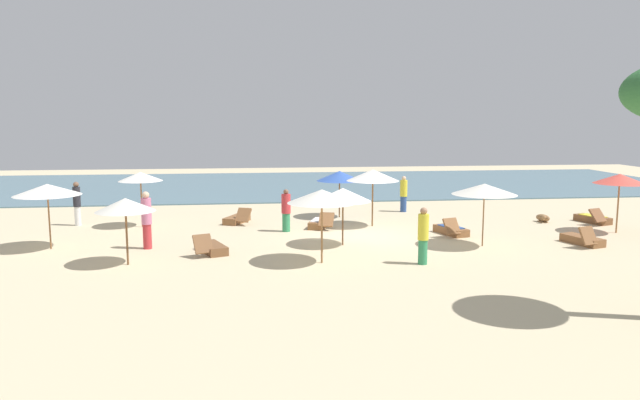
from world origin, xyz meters
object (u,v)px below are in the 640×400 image
(umbrella_6, at_px, (125,205))
(person_1, at_px, (286,210))
(umbrella_5, at_px, (373,175))
(dog, at_px, (543,218))
(person_0, at_px, (77,203))
(person_3, at_px, (423,236))
(lounger_3, at_px, (212,248))
(umbrella_7, at_px, (343,195))
(lounger_1, at_px, (451,230))
(umbrella_1, at_px, (47,190))
(lounger_5, at_px, (237,219))
(umbrella_2, at_px, (340,176))
(lounger_0, at_px, (593,219))
(lounger_2, at_px, (320,223))
(umbrella_0, at_px, (620,179))
(umbrella_4, at_px, (322,196))
(person_2, at_px, (404,194))
(person_4, at_px, (147,220))
(umbrella_3, at_px, (140,177))
(umbrella_8, at_px, (484,189))
(lounger_4, at_px, (583,240))

(umbrella_6, bearing_deg, person_1, 42.42)
(umbrella_5, height_order, dog, umbrella_5)
(person_0, distance_m, person_3, 14.45)
(lounger_3, bearing_deg, umbrella_7, 8.62)
(lounger_1, distance_m, person_1, 6.31)
(umbrella_1, relative_size, lounger_5, 1.24)
(umbrella_2, bearing_deg, umbrella_7, -97.41)
(dog, bearing_deg, lounger_0, -11.40)
(umbrella_6, height_order, lounger_2, umbrella_6)
(umbrella_0, bearing_deg, person_0, 169.16)
(lounger_1, bearing_deg, lounger_5, 156.92)
(umbrella_1, height_order, lounger_0, umbrella_1)
(umbrella_1, height_order, umbrella_4, umbrella_4)
(lounger_2, distance_m, person_1, 1.68)
(lounger_1, height_order, lounger_2, lounger_1)
(person_2, bearing_deg, lounger_3, -138.17)
(lounger_2, relative_size, dog, 2.39)
(umbrella_4, relative_size, person_2, 1.35)
(umbrella_2, xyz_separation_m, umbrella_5, (1.02, -2.23, 0.24))
(lounger_3, relative_size, dog, 2.34)
(umbrella_1, xyz_separation_m, person_4, (3.23, -0.34, -1.01))
(umbrella_7, distance_m, lounger_2, 3.74)
(umbrella_3, relative_size, lounger_2, 1.23)
(umbrella_5, relative_size, person_1, 1.40)
(person_1, bearing_deg, person_3, -55.88)
(person_3, bearing_deg, umbrella_8, 38.38)
(umbrella_1, xyz_separation_m, umbrella_7, (9.83, -0.55, -0.25))
(person_0, bearing_deg, lounger_5, -1.57)
(umbrella_7, bearing_deg, person_1, 123.92)
(umbrella_4, bearing_deg, umbrella_8, 16.12)
(umbrella_6, xyz_separation_m, person_1, (5.04, 4.61, -0.99))
(person_1, height_order, person_4, person_4)
(person_0, distance_m, person_4, 5.90)
(umbrella_2, xyz_separation_m, lounger_5, (-4.44, -0.88, -1.66))
(umbrella_5, distance_m, umbrella_6, 10.11)
(umbrella_8, bearing_deg, person_4, 175.26)
(umbrella_2, xyz_separation_m, lounger_2, (-1.14, -2.27, -1.65))
(umbrella_1, bearing_deg, lounger_2, 16.60)
(dog, bearing_deg, umbrella_3, 176.88)
(lounger_0, relative_size, person_3, 1.03)
(lounger_5, height_order, person_2, person_2)
(lounger_1, distance_m, person_0, 14.95)
(lounger_2, bearing_deg, person_2, 38.47)
(lounger_5, height_order, person_0, person_0)
(person_2, distance_m, dog, 6.18)
(umbrella_4, relative_size, umbrella_5, 0.98)
(umbrella_4, distance_m, umbrella_6, 5.84)
(umbrella_3, relative_size, lounger_4, 1.28)
(lounger_0, bearing_deg, person_3, -146.87)
(umbrella_3, distance_m, lounger_1, 12.34)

